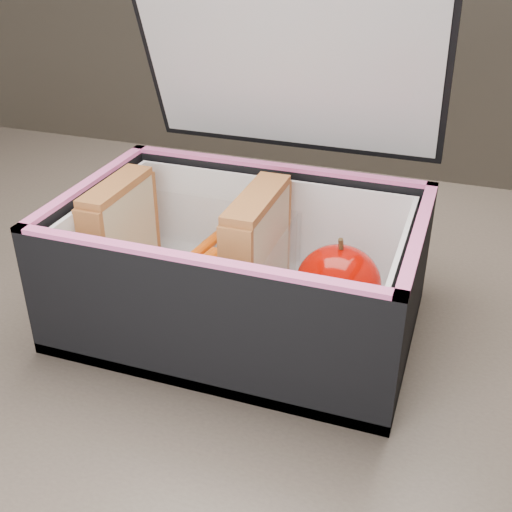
# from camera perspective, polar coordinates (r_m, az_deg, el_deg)

# --- Properties ---
(kitchen_table) EXTENTS (1.20, 0.80, 0.75)m
(kitchen_table) POSITION_cam_1_polar(r_m,az_deg,el_deg) (0.64, -3.76, -12.08)
(kitchen_table) COLOR brown
(kitchen_table) RESTS_ON ground
(lunch_bag) EXTENTS (0.30, 0.27, 0.29)m
(lunch_bag) POSITION_cam_1_polar(r_m,az_deg,el_deg) (0.55, -1.17, -0.11)
(lunch_bag) COLOR black
(lunch_bag) RESTS_ON kitchen_table
(plastic_tub) EXTENTS (0.17, 0.12, 0.07)m
(plastic_tub) POSITION_cam_1_polar(r_m,az_deg,el_deg) (0.57, -6.09, -0.58)
(plastic_tub) COLOR white
(plastic_tub) RESTS_ON lunch_bag
(sandwich_left) EXTENTS (0.03, 0.09, 0.10)m
(sandwich_left) POSITION_cam_1_polar(r_m,az_deg,el_deg) (0.60, -11.91, 1.91)
(sandwich_left) COLOR tan
(sandwich_left) RESTS_ON plastic_tub
(sandwich_right) EXTENTS (0.03, 0.10, 0.11)m
(sandwich_right) POSITION_cam_1_polar(r_m,az_deg,el_deg) (0.54, 0.09, 0.22)
(sandwich_right) COLOR tan
(sandwich_right) RESTS_ON plastic_tub
(carrot_sticks) EXTENTS (0.05, 0.14, 0.03)m
(carrot_sticks) POSITION_cam_1_polar(r_m,az_deg,el_deg) (0.58, -5.93, -1.94)
(carrot_sticks) COLOR #D65613
(carrot_sticks) RESTS_ON plastic_tub
(paper_napkin) EXTENTS (0.08, 0.09, 0.01)m
(paper_napkin) POSITION_cam_1_polar(r_m,az_deg,el_deg) (0.55, 7.41, -5.78)
(paper_napkin) COLOR white
(paper_napkin) RESTS_ON lunch_bag
(red_apple) EXTENTS (0.09, 0.09, 0.08)m
(red_apple) POSITION_cam_1_polar(r_m,az_deg,el_deg) (0.53, 7.30, -2.49)
(red_apple) COLOR #9A0800
(red_apple) RESTS_ON paper_napkin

